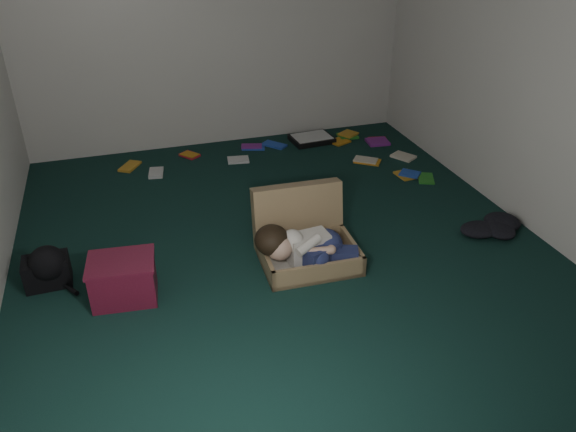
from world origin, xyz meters
TOP-DOWN VIEW (x-y plane):
  - floor at (0.00, 0.00)m, footprint 4.50×4.50m
  - wall_back at (0.00, 2.25)m, footprint 4.50×0.00m
  - wall_front at (0.00, -2.25)m, footprint 4.50×0.00m
  - wall_right at (2.00, 0.00)m, footprint 0.00×4.50m
  - suitcase at (0.12, -0.17)m, footprint 0.71×0.70m
  - person at (0.07, -0.34)m, footprint 0.75×0.38m
  - maroon_bin at (-1.20, -0.30)m, footprint 0.47×0.38m
  - backpack at (-1.70, 0.02)m, footprint 0.39×0.31m
  - clothing_pile at (1.68, -0.27)m, footprint 0.50×0.43m
  - paper_tray at (0.94, 1.95)m, footprint 0.47×0.37m
  - book_scatter at (0.76, 1.59)m, footprint 2.93×1.49m

SIDE VIEW (x-z plane):
  - floor at x=0.00m, z-range 0.00..0.00m
  - book_scatter at x=0.76m, z-range 0.00..0.02m
  - paper_tray at x=0.94m, z-range 0.00..0.06m
  - clothing_pile at x=1.68m, z-range 0.00..0.14m
  - backpack at x=-1.70m, z-range 0.00..0.23m
  - maroon_bin at x=-1.20m, z-range 0.00..0.30m
  - suitcase at x=0.12m, z-range -0.10..0.41m
  - person at x=0.07m, z-range 0.04..0.35m
  - wall_back at x=0.00m, z-range -0.95..3.55m
  - wall_front at x=0.00m, z-range -0.95..3.55m
  - wall_right at x=2.00m, z-range -0.95..3.55m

